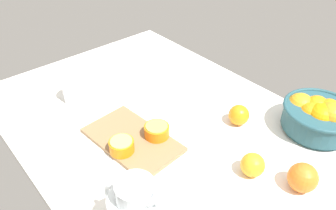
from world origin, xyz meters
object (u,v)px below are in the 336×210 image
object	(u,v)px
orange_half_0	(122,146)
orange_half_1	(157,131)
juice_glass	(75,90)
loose_orange_3	(253,165)
spoon	(23,101)
cutting_board	(132,140)
loose_orange_0	(303,178)
fruit_bowl	(318,115)
loose_orange_1	(239,115)

from	to	relation	value
orange_half_0	orange_half_1	distance (cm)	11.74
juice_glass	orange_half_0	distance (cm)	32.83
loose_orange_3	spoon	world-z (taller)	loose_orange_3
juice_glass	cutting_board	xyz separation A→B (cm)	(30.23, 2.48, -3.78)
spoon	loose_orange_3	bearing A→B (deg)	25.21
cutting_board	loose_orange_3	world-z (taller)	loose_orange_3
juice_glass	orange_half_1	xyz separation A→B (cm)	(34.09, 8.88, -1.21)
juice_glass	orange_half_1	distance (cm)	35.25
orange_half_0	spoon	size ratio (longest dim) A/B	0.41
loose_orange_0	spoon	distance (cm)	93.02
fruit_bowl	loose_orange_3	bearing A→B (deg)	-92.34
loose_orange_3	orange_half_0	bearing A→B (deg)	-142.27
orange_half_1	loose_orange_1	size ratio (longest dim) A/B	1.14
juice_glass	orange_half_0	bearing A→B (deg)	-4.84
fruit_bowl	orange_half_0	world-z (taller)	fruit_bowl
juice_glass	loose_orange_1	size ratio (longest dim) A/B	1.50
orange_half_1	juice_glass	bearing A→B (deg)	-165.39
orange_half_0	spoon	world-z (taller)	orange_half_0
fruit_bowl	orange_half_1	size ratio (longest dim) A/B	2.98
orange_half_0	loose_orange_0	bearing A→B (deg)	34.91
orange_half_1	loose_orange_3	world-z (taller)	loose_orange_3
juice_glass	spoon	xyz separation A→B (cm)	(-11.31, -14.77, -4.00)
cutting_board	orange_half_0	distance (cm)	6.32
orange_half_1	loose_orange_1	xyz separation A→B (cm)	(11.07, 24.50, 0.07)
loose_orange_3	fruit_bowl	bearing A→B (deg)	87.66
juice_glass	spoon	bearing A→B (deg)	-127.45
juice_glass	spoon	size ratio (longest dim) A/B	0.57
cutting_board	loose_orange_1	xyz separation A→B (cm)	(14.93, 30.91, 2.64)
loose_orange_0	loose_orange_3	size ratio (longest dim) A/B	1.17
loose_orange_3	orange_half_1	bearing A→B (deg)	-158.84
cutting_board	loose_orange_3	xyz separation A→B (cm)	(31.20, 16.98, 2.62)
orange_half_1	loose_orange_1	world-z (taller)	loose_orange_1
juice_glass	cutting_board	distance (cm)	30.57
juice_glass	loose_orange_3	xyz separation A→B (cm)	(61.43, 19.47, -1.16)
loose_orange_3	cutting_board	bearing A→B (deg)	-151.44
cutting_board	orange_half_0	bearing A→B (deg)	-64.91
loose_orange_1	spoon	distance (cm)	74.28
fruit_bowl	spoon	xyz separation A→B (cm)	(-73.96, -63.94, -5.06)
juice_glass	loose_orange_1	distance (cm)	56.17
juice_glass	loose_orange_3	bearing A→B (deg)	17.58
fruit_bowl	juice_glass	distance (cm)	79.64
fruit_bowl	loose_orange_1	world-z (taller)	fruit_bowl
orange_half_1	loose_orange_0	size ratio (longest dim) A/B	0.98
juice_glass	orange_half_0	size ratio (longest dim) A/B	1.38
fruit_bowl	loose_orange_0	world-z (taller)	fruit_bowl
fruit_bowl	cutting_board	distance (cm)	57.04
orange_half_0	orange_half_1	bearing A→B (deg)	83.15
spoon	loose_orange_0	bearing A→B (deg)	25.41
loose_orange_1	orange_half_0	bearing A→B (deg)	-109.03
cutting_board	spoon	bearing A→B (deg)	-157.44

